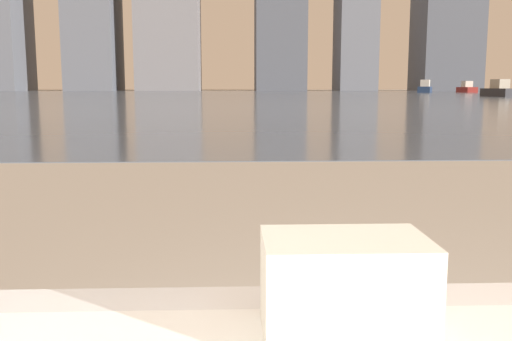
{
  "coord_description": "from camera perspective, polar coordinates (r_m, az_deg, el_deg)",
  "views": [
    {
      "loc": [
        -0.18,
        -0.04,
        0.94
      ],
      "look_at": [
        -0.08,
        2.4,
        0.58
      ],
      "focal_mm": 40.0,
      "sensor_mm": 36.0,
      "label": 1
    }
  ],
  "objects": [
    {
      "name": "harbor_boat_3",
      "position": [
        56.05,
        23.17,
        7.37
      ],
      "size": [
        1.86,
        4.23,
        1.54
      ],
      "color": "#2D2D33",
      "rests_on": "harbor_water"
    },
    {
      "name": "skyline_tower_5",
      "position": [
        126.4,
        18.53,
        12.95
      ],
      "size": [
        12.04,
        11.38,
        23.64
      ],
      "color": "#4C515B",
      "rests_on": "ground_plane"
    },
    {
      "name": "harbor_water",
      "position": [
        62.04,
        -2.14,
        7.57
      ],
      "size": [
        180.0,
        110.0,
        0.01
      ],
      "color": "slate",
      "rests_on": "ground_plane"
    },
    {
      "name": "skyline_tower_3",
      "position": [
        119.65,
        2.43,
        16.63
      ],
      "size": [
        10.01,
        11.19,
        36.0
      ],
      "color": "#4C515B",
      "rests_on": "ground_plane"
    },
    {
      "name": "harbor_boat_2",
      "position": [
        87.04,
        16.54,
        7.91
      ],
      "size": [
        3.47,
        5.18,
        1.84
      ],
      "color": "navy",
      "rests_on": "harbor_water"
    },
    {
      "name": "towel_stack",
      "position": [
        0.92,
        8.85,
        -11.43
      ],
      "size": [
        0.26,
        0.17,
        0.16
      ],
      "color": "silver",
      "rests_on": "bathtub"
    },
    {
      "name": "harbor_boat_0",
      "position": [
        90.93,
        20.33,
        7.71
      ],
      "size": [
        1.58,
        4.48,
        1.67
      ],
      "color": "maroon",
      "rests_on": "harbor_water"
    }
  ]
}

